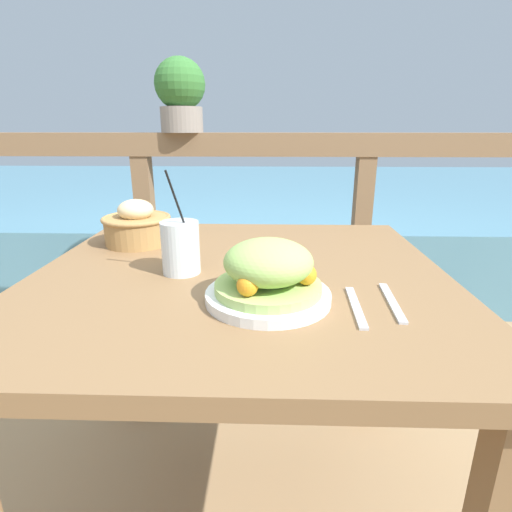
% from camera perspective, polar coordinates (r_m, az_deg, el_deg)
% --- Properties ---
extents(ground_plane, '(12.00, 12.00, 0.00)m').
position_cam_1_polar(ground_plane, '(1.41, -1.82, -32.44)').
color(ground_plane, '#A37F56').
extents(patio_table, '(0.97, 0.94, 0.76)m').
position_cam_1_polar(patio_table, '(1.00, -2.19, -7.64)').
color(patio_table, olive).
rests_on(patio_table, ground_plane).
extents(railing_fence, '(2.80, 0.08, 1.06)m').
position_cam_1_polar(railing_fence, '(1.68, -0.46, 6.80)').
color(railing_fence, brown).
rests_on(railing_fence, ground_plane).
extents(sea_backdrop, '(12.00, 4.00, 0.51)m').
position_cam_1_polar(sea_backdrop, '(4.23, 0.92, 6.68)').
color(sea_backdrop, '#568EA8').
rests_on(sea_backdrop, ground_plane).
extents(salad_plate, '(0.25, 0.25, 0.12)m').
position_cam_1_polar(salad_plate, '(0.77, 1.77, -2.78)').
color(salad_plate, white).
rests_on(salad_plate, patio_table).
extents(drink_glass, '(0.09, 0.09, 0.24)m').
position_cam_1_polar(drink_glass, '(0.94, -10.72, 1.22)').
color(drink_glass, silver).
rests_on(drink_glass, patio_table).
extents(bread_basket, '(0.20, 0.20, 0.13)m').
position_cam_1_polar(bread_basket, '(1.21, -16.64, 4.20)').
color(bread_basket, '#AD7F47').
rests_on(bread_basket, patio_table).
extents(potted_plant, '(0.19, 0.19, 0.28)m').
position_cam_1_polar(potted_plant, '(1.69, -10.74, 21.86)').
color(potted_plant, gray).
rests_on(potted_plant, railing_fence).
extents(fork, '(0.02, 0.18, 0.00)m').
position_cam_1_polar(fork, '(0.78, 14.07, -7.01)').
color(fork, silver).
rests_on(fork, patio_table).
extents(knife, '(0.03, 0.18, 0.00)m').
position_cam_1_polar(knife, '(0.82, 18.86, -6.22)').
color(knife, silver).
rests_on(knife, patio_table).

